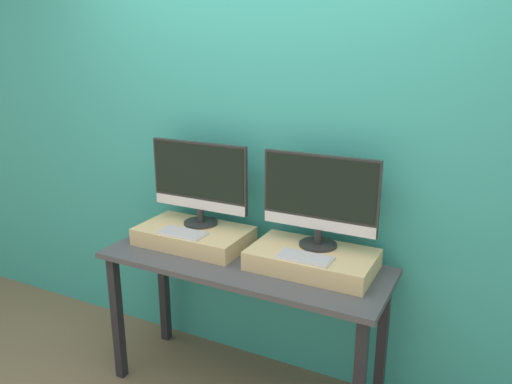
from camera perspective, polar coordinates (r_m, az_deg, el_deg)
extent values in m
cube|color=teal|center=(2.74, 1.89, 4.64)|extent=(8.00, 0.04, 2.60)
cube|color=#47474C|center=(2.61, -1.47, -8.12)|extent=(1.51, 0.55, 0.03)
cube|color=#232328|center=(3.01, -15.57, -13.68)|extent=(0.05, 0.05, 0.76)
cube|color=#232328|center=(3.30, -10.49, -10.52)|extent=(0.05, 0.05, 0.76)
cube|color=#232328|center=(2.77, 14.19, -16.40)|extent=(0.05, 0.05, 0.76)
cube|color=#D6B77F|center=(2.82, -7.11, -4.99)|extent=(0.61, 0.36, 0.10)
cylinder|color=#282828|center=(2.85, -6.32, -3.50)|extent=(0.19, 0.19, 0.01)
cylinder|color=#282828|center=(2.84, -6.35, -2.66)|extent=(0.04, 0.04, 0.08)
cube|color=#282828|center=(2.77, -6.50, 1.83)|extent=(0.59, 0.02, 0.38)
cube|color=black|center=(2.75, -6.68, 2.37)|extent=(0.57, 0.00, 0.30)
cube|color=silver|center=(2.81, -6.55, -1.42)|extent=(0.59, 0.00, 0.06)
cube|color=silver|center=(2.71, -8.42, -4.66)|extent=(0.26, 0.13, 0.01)
cube|color=#B2B2B7|center=(2.71, -8.42, -4.52)|extent=(0.25, 0.11, 0.00)
cube|color=#D6B77F|center=(2.52, 6.45, -7.68)|extent=(0.61, 0.36, 0.10)
cylinder|color=#282828|center=(2.56, 7.08, -5.96)|extent=(0.19, 0.19, 0.01)
cylinder|color=#282828|center=(2.54, 7.11, -5.04)|extent=(0.04, 0.04, 0.08)
cube|color=#282828|center=(2.47, 7.30, -0.07)|extent=(0.59, 0.02, 0.38)
cube|color=black|center=(2.45, 7.22, 0.52)|extent=(0.57, 0.00, 0.30)
cube|color=silver|center=(2.51, 7.06, -3.68)|extent=(0.59, 0.00, 0.06)
cube|color=silver|center=(2.40, 5.57, -7.47)|extent=(0.26, 0.13, 0.01)
cube|color=#B2B2B7|center=(2.40, 5.58, -7.30)|extent=(0.25, 0.11, 0.00)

